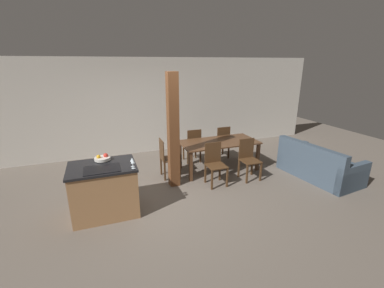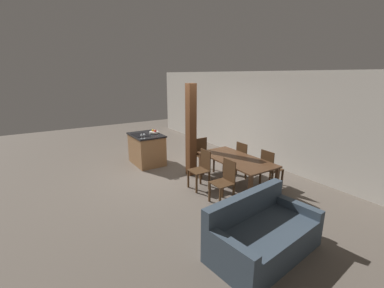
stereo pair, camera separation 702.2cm
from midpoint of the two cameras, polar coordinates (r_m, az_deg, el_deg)
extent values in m
plane|color=#665B51|center=(5.14, 23.56, -16.37)|extent=(16.00, 16.00, 0.00)
cube|color=beige|center=(7.09, 37.50, 2.00)|extent=(11.20, 0.08, 2.70)
cube|color=#9E7047|center=(5.42, 11.99, -8.56)|extent=(1.07, 0.78, 0.86)
cube|color=black|center=(5.26, 12.26, -4.04)|extent=(1.11, 0.82, 0.04)
cube|color=black|center=(5.14, 10.93, -4.14)|extent=(0.56, 0.40, 0.01)
cylinder|color=silver|center=(5.39, 14.29, -3.07)|extent=(0.27, 0.27, 0.05)
sphere|color=red|center=(5.35, 14.88, -2.71)|extent=(0.08, 0.08, 0.08)
sphere|color=gold|center=(5.41, 13.80, -2.44)|extent=(0.07, 0.07, 0.07)
cylinder|color=silver|center=(4.71, 13.49, -6.02)|extent=(0.06, 0.06, 0.00)
cylinder|color=silver|center=(4.69, 13.52, -5.46)|extent=(0.01, 0.01, 0.09)
cone|color=silver|center=(4.66, 13.58, -4.59)|extent=(0.07, 0.07, 0.06)
cylinder|color=silver|center=(4.76, 14.19, -5.80)|extent=(0.06, 0.06, 0.00)
cylinder|color=silver|center=(4.75, 14.23, -5.25)|extent=(0.01, 0.01, 0.09)
cone|color=silver|center=(4.72, 14.29, -4.39)|extent=(0.07, 0.07, 0.06)
cube|color=#51331E|center=(5.06, 44.71, -11.23)|extent=(1.87, 0.92, 0.03)
cube|color=#51331E|center=(5.06, 33.07, -13.69)|extent=(0.07, 0.07, 0.70)
cube|color=#51331E|center=(4.79, 53.29, -19.28)|extent=(0.07, 0.07, 0.70)
cube|color=#51331E|center=(5.74, 36.46, -10.90)|extent=(0.07, 0.07, 0.70)
cube|color=#51331E|center=(5.51, 54.01, -15.49)|extent=(0.07, 0.07, 0.70)
cube|color=#472D19|center=(4.58, 36.51, -15.91)|extent=(0.40, 0.40, 0.02)
cube|color=#472D19|center=(4.64, 37.87, -12.42)|extent=(0.38, 0.02, 0.46)
cube|color=#472D19|center=(4.59, 33.06, -18.54)|extent=(0.04, 0.04, 0.43)
cube|color=#472D19|center=(4.50, 37.36, -19.99)|extent=(0.04, 0.04, 0.43)
cube|color=#472D19|center=(4.88, 34.88, -16.79)|extent=(0.04, 0.04, 0.43)
cube|color=#472D19|center=(4.80, 38.92, -18.08)|extent=(0.04, 0.04, 0.43)
cube|color=#472D19|center=(4.44, 47.14, -18.96)|extent=(0.40, 0.40, 0.02)
cube|color=#472D19|center=(4.50, 48.23, -15.25)|extent=(0.38, 0.02, 0.46)
cube|color=#472D19|center=(4.42, 43.68, -21.88)|extent=(0.04, 0.04, 0.43)
cube|color=#472D19|center=(4.39, 48.47, -23.13)|extent=(0.04, 0.04, 0.43)
cube|color=#472D19|center=(4.72, 44.81, -19.78)|extent=(0.04, 0.04, 0.43)
cube|color=#472D19|center=(4.69, 49.24, -20.91)|extent=(0.04, 0.04, 0.43)
cube|color=#472D19|center=(5.92, 41.99, -10.11)|extent=(0.40, 0.40, 0.02)
cube|color=#472D19|center=(5.67, 41.88, -8.48)|extent=(0.38, 0.02, 0.46)
cube|color=#472D19|center=(6.14, 43.67, -11.98)|extent=(0.04, 0.04, 0.43)
cube|color=#472D19|center=(6.20, 40.50, -11.11)|extent=(0.04, 0.04, 0.43)
cube|color=#472D19|center=(5.82, 42.78, -13.15)|extent=(0.04, 0.04, 0.43)
cube|color=#472D19|center=(5.89, 39.44, -12.21)|extent=(0.04, 0.04, 0.43)
cube|color=#472D19|center=(5.81, 50.05, -12.18)|extent=(0.40, 0.40, 0.02)
cube|color=#472D19|center=(5.55, 50.28, -10.61)|extent=(0.38, 0.02, 0.46)
cube|color=#472D19|center=(6.06, 51.52, -13.95)|extent=(0.04, 0.04, 0.43)
cube|color=#472D19|center=(6.08, 48.19, -13.14)|extent=(0.04, 0.04, 0.43)
cube|color=#472D19|center=(5.73, 51.10, -15.27)|extent=(0.04, 0.04, 0.43)
cube|color=#472D19|center=(5.75, 47.56, -14.41)|extent=(0.04, 0.04, 0.43)
cube|color=#472D19|center=(5.48, 31.51, -10.17)|extent=(0.40, 0.40, 0.02)
cube|color=#472D19|center=(5.46, 30.08, -7.31)|extent=(0.02, 0.38, 0.46)
cube|color=#472D19|center=(5.36, 32.03, -13.49)|extent=(0.04, 0.04, 0.43)
cube|color=#472D19|center=(5.66, 33.63, -12.25)|extent=(0.04, 0.04, 0.43)
cube|color=#472D19|center=(5.49, 28.67, -12.33)|extent=(0.04, 0.04, 0.43)
cube|color=#472D19|center=(5.79, 30.41, -11.20)|extent=(0.04, 0.04, 0.43)
cube|color=#3D4C5B|center=(4.33, 68.49, -28.46)|extent=(1.10, 1.81, 0.45)
cube|color=#3D4C5B|center=(3.99, 64.62, -23.38)|extent=(0.35, 1.73, 0.39)
cube|color=#3D4C5B|center=(3.73, 72.98, -34.79)|extent=(0.92, 0.24, 0.59)
cube|color=#3D4C5B|center=(4.92, 65.90, -22.28)|extent=(0.92, 0.24, 0.59)
cube|color=brown|center=(4.87, 30.11, -3.46)|extent=(0.21, 0.21, 2.40)
camera|label=1|loc=(3.51, -45.55, 10.45)|focal=24.00mm
camera|label=2|loc=(3.51, 134.45, -10.45)|focal=24.00mm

